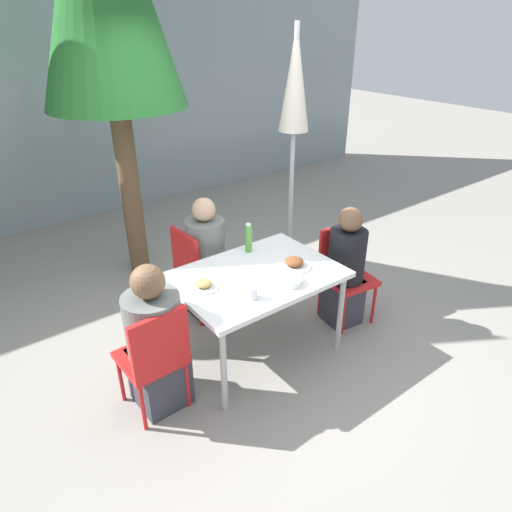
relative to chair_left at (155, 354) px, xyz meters
The scene contains 15 objects.
ground_plane 1.05m from the chair_left, ahead, with size 24.00×24.00×0.00m, color gray.
building_facade 4.12m from the chair_left, 76.73° to the left, with size 10.00×0.20×3.00m.
dining_table 0.94m from the chair_left, ahead, with size 1.24×0.89×0.74m.
chair_left is the anchor object (origin of this frame).
person_left 0.10m from the chair_left, 60.10° to the left, with size 0.38×0.38×1.11m.
chair_right 1.85m from the chair_left, ahead, with size 0.45×0.45×0.85m.
person_right 1.79m from the chair_left, ahead, with size 0.32×0.32×1.10m.
chair_far 1.18m from the chair_left, 46.32° to the left, with size 0.41×0.41×0.85m.
person_far 1.21m from the chair_left, 41.94° to the left, with size 0.34×0.34×1.14m.
closed_umbrella 2.50m from the chair_left, 24.98° to the left, with size 0.36×0.36×2.43m.
plate_0 1.25m from the chair_left, ahead, with size 0.27×0.27×0.07m.
plate_1 0.59m from the chair_left, 19.58° to the left, with size 0.22×0.22×0.06m.
bottle 1.23m from the chair_left, 22.11° to the left, with size 0.06×0.06×0.25m.
drinking_cup 0.76m from the chair_left, 11.70° to the right, with size 0.07×0.07×0.09m.
salad_bowl 1.07m from the chair_left, ahead, with size 0.19×0.19×0.05m.
Camera 1 is at (-1.80, -2.38, 2.47)m, focal length 32.00 mm.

